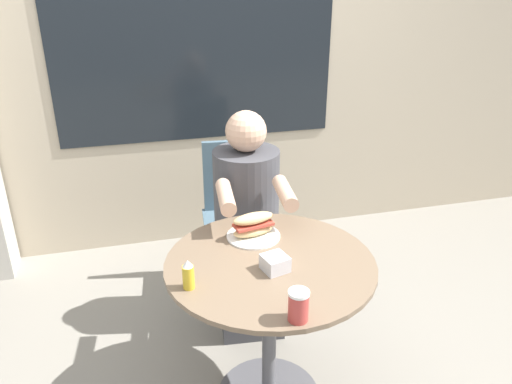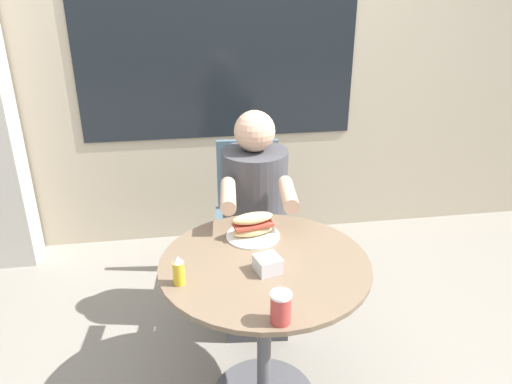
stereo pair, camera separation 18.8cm
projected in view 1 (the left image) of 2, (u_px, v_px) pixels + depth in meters
name	position (u px, v px, depth m)	size (l,w,h in m)	color
storefront_wall	(200.00, 31.00, 3.06)	(8.00, 0.09, 2.80)	#B7A88E
cafe_table	(270.00, 300.00, 2.02)	(0.83, 0.83, 0.71)	brown
diner_chair	(236.00, 203.00, 2.86)	(0.42, 0.42, 0.87)	slate
seated_diner	(248.00, 235.00, 2.57)	(0.38, 0.61, 1.14)	#424247
sandwich_on_plate	(253.00, 227.00, 2.10)	(0.23, 0.23, 0.11)	white
drink_cup	(298.00, 306.00, 1.60)	(0.07, 0.07, 0.11)	#B73D38
napkin_box	(274.00, 263.00, 1.87)	(0.11, 0.11, 0.06)	silver
condiment_bottle	(188.00, 275.00, 1.76)	(0.04, 0.04, 0.11)	gold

